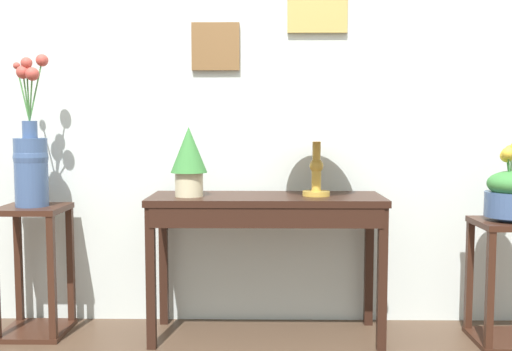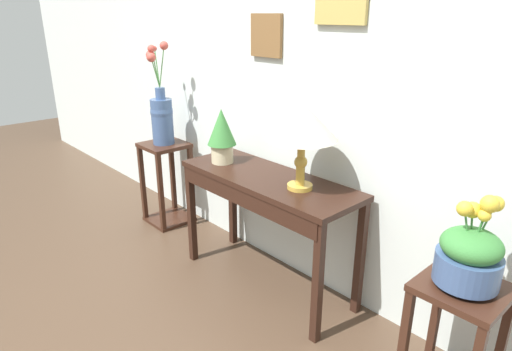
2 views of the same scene
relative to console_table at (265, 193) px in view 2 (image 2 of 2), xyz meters
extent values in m
cube|color=silver|center=(0.04, 0.33, 0.75)|extent=(9.00, 0.10, 2.80)
cube|color=brown|center=(-0.28, 0.27, 0.90)|extent=(0.26, 0.02, 0.26)
cube|color=tan|center=(-0.28, 0.26, 0.90)|extent=(0.21, 0.01, 0.21)
cube|color=black|center=(0.00, 0.02, 0.09)|extent=(1.21, 0.44, 0.03)
cube|color=black|center=(0.00, -0.17, 0.02)|extent=(1.15, 0.03, 0.10)
cube|color=black|center=(-0.57, -0.16, -0.29)|extent=(0.04, 0.04, 0.72)
cube|color=black|center=(0.57, -0.16, -0.29)|extent=(0.04, 0.04, 0.72)
cube|color=black|center=(-0.57, 0.21, -0.29)|extent=(0.04, 0.04, 0.72)
cube|color=black|center=(0.57, 0.21, -0.29)|extent=(0.04, 0.04, 0.72)
cylinder|color=gold|center=(0.26, 0.02, 0.12)|extent=(0.14, 0.14, 0.02)
cylinder|color=gold|center=(0.26, 0.02, 0.20)|extent=(0.05, 0.05, 0.13)
sphere|color=gold|center=(0.26, 0.02, 0.26)|extent=(0.07, 0.07, 0.07)
cylinder|color=gold|center=(0.26, 0.02, 0.33)|extent=(0.04, 0.04, 0.13)
cone|color=beige|center=(0.26, 0.02, 0.49)|extent=(0.39, 0.39, 0.20)
cylinder|color=beige|center=(-0.40, -0.01, 0.17)|extent=(0.14, 0.14, 0.12)
cone|color=#387A38|center=(-0.40, -0.01, 0.35)|extent=(0.19, 0.19, 0.23)
cube|color=#381E14|center=(-1.24, 0.05, 0.03)|extent=(0.34, 0.34, 0.03)
cube|color=#381E14|center=(-1.24, 0.05, -0.64)|extent=(0.34, 0.34, 0.03)
cube|color=#381E14|center=(-1.39, -0.10, -0.30)|extent=(0.04, 0.04, 0.63)
cube|color=#381E14|center=(-1.09, -0.10, -0.30)|extent=(0.04, 0.04, 0.63)
cube|color=#381E14|center=(-1.39, 0.19, -0.30)|extent=(0.04, 0.04, 0.63)
cube|color=#381E14|center=(-1.09, 0.19, -0.30)|extent=(0.04, 0.04, 0.63)
cylinder|color=#3D5684|center=(-1.24, 0.05, 0.22)|extent=(0.17, 0.17, 0.36)
sphere|color=#3D5684|center=(-1.24, 0.05, 0.30)|extent=(0.18, 0.18, 0.18)
cylinder|color=#3D5684|center=(-1.24, 0.05, 0.45)|extent=(0.08, 0.08, 0.09)
cylinder|color=#478442|center=(-1.21, 0.06, 0.65)|extent=(0.08, 0.03, 0.32)
sphere|color=#B7473D|center=(-1.17, 0.07, 0.81)|extent=(0.06, 0.06, 0.06)
cylinder|color=#478442|center=(-1.23, 0.02, 0.64)|extent=(0.03, 0.06, 0.30)
sphere|color=#B7473D|center=(-1.22, -0.01, 0.79)|extent=(0.06, 0.06, 0.06)
cylinder|color=#478442|center=(-1.24, 0.02, 0.62)|extent=(0.01, 0.06, 0.25)
sphere|color=#B7473D|center=(-1.24, -0.01, 0.74)|extent=(0.07, 0.07, 0.07)
cylinder|color=#478442|center=(-1.27, 0.06, 0.64)|extent=(0.07, 0.03, 0.29)
sphere|color=#B7473D|center=(-1.30, 0.06, 0.78)|extent=(0.04, 0.04, 0.04)
cylinder|color=#478442|center=(-1.21, 0.00, 0.61)|extent=(0.07, 0.10, 0.24)
sphere|color=#B7473D|center=(-1.18, -0.04, 0.73)|extent=(0.07, 0.07, 0.07)
cube|color=#381E14|center=(1.24, -0.05, -0.03)|extent=(0.34, 0.34, 0.03)
cube|color=#381E14|center=(1.09, -0.20, -0.33)|extent=(0.04, 0.03, 0.58)
cube|color=#381E14|center=(1.09, 0.09, -0.33)|extent=(0.04, 0.04, 0.58)
cube|color=#381E14|center=(1.39, 0.09, -0.33)|extent=(0.04, 0.04, 0.58)
cylinder|color=#3D5684|center=(1.24, -0.05, 0.00)|extent=(0.12, 0.12, 0.02)
cylinder|color=#3D5684|center=(1.24, -0.05, 0.07)|extent=(0.26, 0.26, 0.13)
ellipsoid|color=#387A38|center=(1.24, -0.05, 0.18)|extent=(0.24, 0.24, 0.13)
cylinder|color=#387A38|center=(1.25, -0.01, 0.24)|extent=(0.04, 0.10, 0.21)
sphere|color=gold|center=(1.27, 0.04, 0.34)|extent=(0.06, 0.06, 0.06)
cylinder|color=#387A38|center=(1.25, -0.05, 0.22)|extent=(0.03, 0.01, 0.18)
sphere|color=gold|center=(1.26, -0.05, 0.31)|extent=(0.05, 0.05, 0.05)
cylinder|color=#387A38|center=(1.25, -0.04, 0.25)|extent=(0.04, 0.03, 0.23)
sphere|color=gold|center=(1.27, -0.04, 0.36)|extent=(0.07, 0.07, 0.07)
cylinder|color=#387A38|center=(1.22, -0.07, 0.23)|extent=(0.05, 0.05, 0.20)
sphere|color=gold|center=(1.20, -0.09, 0.33)|extent=(0.06, 0.06, 0.06)
cylinder|color=#387A38|center=(1.23, -0.05, 0.23)|extent=(0.04, 0.02, 0.18)
sphere|color=gold|center=(1.21, -0.04, 0.32)|extent=(0.07, 0.07, 0.07)
camera|label=1|loc=(-0.01, -3.04, 0.48)|focal=41.56mm
camera|label=2|loc=(1.79, -1.71, 1.03)|focal=30.76mm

